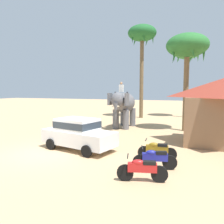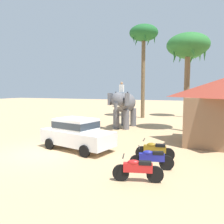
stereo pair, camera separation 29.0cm
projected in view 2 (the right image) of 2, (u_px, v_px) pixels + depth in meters
ground_plane at (43, 153)px, 11.53m from camera, size 120.00×120.00×0.00m
car_sedan_foreground at (77, 133)px, 12.16m from camera, size 4.37×2.56×1.70m
elephant_with_mahout at (124, 105)px, 18.99m from camera, size 1.67×3.88×3.88m
motorcycle_nearest_camera at (138, 169)px, 7.87m from camera, size 1.77×0.68×0.94m
motorcycle_second_in_row at (152, 159)px, 9.08m from camera, size 1.75×0.73×0.94m
motorcycle_mid_row at (155, 150)px, 10.37m from camera, size 1.80×0.55×0.94m
palm_tree_behind_elephant at (188, 48)px, 17.04m from camera, size 3.20×3.20×7.52m
palm_tree_near_hut at (189, 53)px, 25.69m from camera, size 3.20×3.20×8.57m
palm_tree_left_of_road at (144, 37)px, 25.10m from camera, size 3.20×3.20×10.49m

